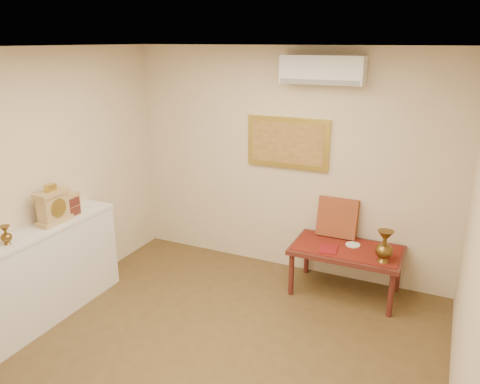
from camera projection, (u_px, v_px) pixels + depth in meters
The scene contains 17 objects.
floor at pixel (197, 371), 4.08m from camera, with size 4.50×4.50×0.00m, color brown.
ceiling at pixel (186, 48), 3.24m from camera, with size 4.50×4.50×0.00m, color silver.
wall_back at pixel (288, 163), 5.60m from camera, with size 4.00×0.02×2.70m, color beige.
wall_left at pixel (11, 194), 4.46m from camera, with size 0.02×4.50×2.70m, color beige.
wall_right at pixel (475, 281), 2.86m from camera, with size 0.02×4.50×2.70m, color beige.
brass_urn_small at pixel (5, 232), 4.22m from camera, with size 0.10×0.10×0.23m, color brown, non-canonical shape.
table_cloth at pixel (347, 248), 5.18m from camera, with size 1.14×0.59×0.01m, color maroon.
brass_urn_tall at pixel (385, 243), 4.80m from camera, with size 0.19×0.19×0.42m, color brown, non-canonical shape.
plate at pixel (353, 245), 5.24m from camera, with size 0.16×0.16×0.01m, color white.
menu at pixel (329, 249), 5.13m from camera, with size 0.18×0.25×0.01m, color maroon.
cushion at pixel (337, 217), 5.43m from camera, with size 0.46×0.10×0.46m, color maroon.
display_ledge at pixel (37, 278), 4.65m from camera, with size 0.37×2.02×0.98m.
mantel_clock at pixel (53, 207), 4.70m from camera, with size 0.17×0.36×0.41m.
wooden_chest at pixel (68, 205), 4.91m from camera, with size 0.16×0.21×0.24m.
low_table at pixel (347, 254), 5.21m from camera, with size 1.20×0.70×0.55m.
painting at pixel (288, 143), 5.50m from camera, with size 1.00×0.06×0.60m.
ac_unit at pixel (322, 70), 4.98m from camera, with size 0.90×0.25×0.30m.
Camera 1 is at (1.77, -2.92, 2.75)m, focal length 35.00 mm.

